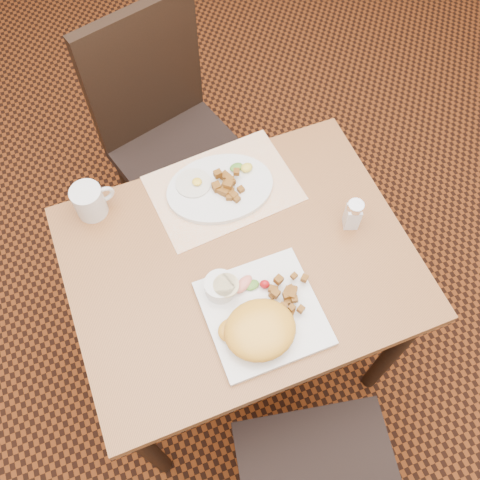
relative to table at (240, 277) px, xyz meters
name	(u,v)px	position (x,y,z in m)	size (l,w,h in m)	color
ground	(240,346)	(0.00, 0.00, -0.64)	(8.00, 8.00, 0.00)	black
table	(240,277)	(0.00, 0.00, 0.00)	(0.90, 0.70, 0.75)	#995D2F
chair_far	(169,131)	(-0.01, 0.67, -0.10)	(0.52, 0.53, 0.97)	black
placemat	(223,188)	(0.04, 0.23, 0.11)	(0.40, 0.28, 0.00)	white
plate_square	(263,313)	(0.00, -0.16, 0.12)	(0.28, 0.28, 0.02)	silver
plate_oval	(220,188)	(0.03, 0.23, 0.12)	(0.30, 0.23, 0.02)	silver
hollandaise_mound	(259,330)	(-0.03, -0.21, 0.16)	(0.18, 0.16, 0.06)	gold
ramekin	(221,286)	(-0.08, -0.07, 0.15)	(0.08, 0.08, 0.04)	silver
garnish_sq	(250,284)	(-0.01, -0.09, 0.14)	(0.10, 0.06, 0.03)	#387223
fried_egg	(194,183)	(-0.04, 0.26, 0.13)	(0.10, 0.10, 0.02)	white
garnish_ov	(243,167)	(0.11, 0.26, 0.14)	(0.07, 0.05, 0.02)	#387223
salt_shaker	(353,214)	(0.32, -0.01, 0.16)	(0.05, 0.05, 0.10)	white
coffee_mug	(90,201)	(-0.32, 0.29, 0.16)	(0.12, 0.08, 0.10)	silver
home_fries_sq	(287,294)	(0.07, -0.15, 0.14)	(0.11, 0.11, 0.03)	brown
home_fries_ov	(227,186)	(0.04, 0.21, 0.14)	(0.09, 0.11, 0.04)	brown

